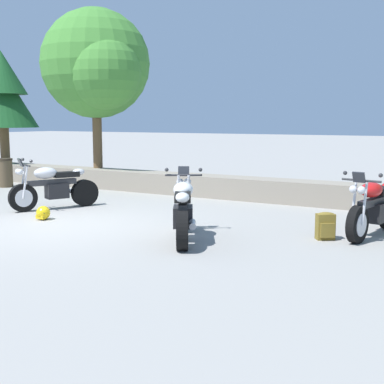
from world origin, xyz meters
name	(u,v)px	position (x,y,z in m)	size (l,w,h in m)	color
ground_plane	(59,225)	(0.00, 0.00, 0.00)	(120.00, 120.00, 0.00)	gray
stone_wall	(185,184)	(0.00, 4.80, 0.28)	(36.00, 0.80, 0.55)	gray
motorcycle_silver_near_left	(54,188)	(-1.38, 1.29, 0.49)	(1.12, 1.92, 1.18)	black
motorcycle_white_centre	(183,211)	(2.73, 0.12, 0.49)	(1.21, 1.87, 1.18)	black
motorcycle_red_far_right	(374,208)	(5.47, 2.00, 0.49)	(0.73, 2.05, 1.18)	black
rider_backpack	(325,225)	(4.82, 1.31, 0.24)	(0.35, 0.34, 0.47)	brown
rider_helmet	(43,213)	(-0.63, 0.21, 0.14)	(0.28, 0.28, 0.28)	yellow
pine_tree_far_left	(2,91)	(-7.31, 5.05, 2.96)	(2.32, 2.32, 3.76)	brown
leafy_tree_mid_left	(97,66)	(-3.08, 4.95, 3.58)	(3.39, 3.23, 4.72)	brown
trash_bin	(5,173)	(-5.47, 3.44, 0.43)	(0.46, 0.46, 0.86)	brown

